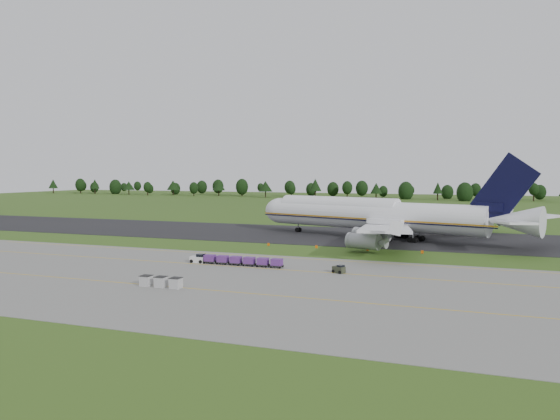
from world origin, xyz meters
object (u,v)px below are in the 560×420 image
at_px(baggage_train, 234,260).
at_px(uld_row, 161,282).
at_px(utility_cart, 339,270).
at_px(edge_markers, 342,248).
at_px(aircraft, 377,215).

xyz_separation_m(baggage_train, uld_row, (-1.90, -20.10, -0.07)).
relative_size(baggage_train, utility_cart, 7.84).
distance_m(utility_cart, edge_markers, 27.00).
distance_m(aircraft, uld_row, 69.01).
relative_size(aircraft, baggage_train, 4.16).
xyz_separation_m(aircraft, baggage_train, (-16.33, -46.27, -4.88)).
bearing_deg(utility_cart, edge_markers, 102.81).
xyz_separation_m(utility_cart, uld_row, (-20.71, -19.01, 0.24)).
relative_size(uld_row, edge_markers, 0.19).
height_order(utility_cart, edge_markers, utility_cart).
bearing_deg(uld_row, edge_markers, 72.00).
height_order(aircraft, utility_cart, aircraft).
bearing_deg(uld_row, utility_cart, 42.55).
distance_m(aircraft, baggage_train, 49.31).
height_order(utility_cart, uld_row, uld_row).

